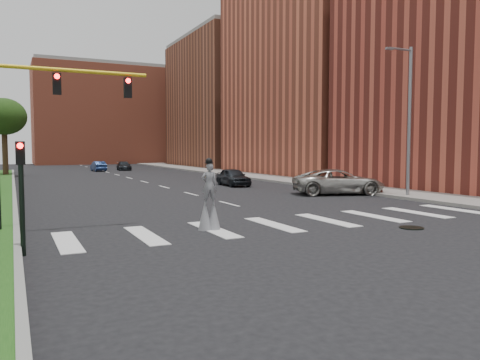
# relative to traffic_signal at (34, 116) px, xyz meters

# --- Properties ---
(ground_plane) EXTENTS (160.00, 160.00, 0.00)m
(ground_plane) POSITION_rel_traffic_signal_xyz_m (9.78, -3.00, -4.15)
(ground_plane) COLOR black
(ground_plane) RESTS_ON ground
(median_curb) EXTENTS (0.20, 60.00, 0.28)m
(median_curb) POSITION_rel_traffic_signal_xyz_m (-0.67, 17.00, -4.01)
(median_curb) COLOR gray
(median_curb) RESTS_ON ground
(sidewalk_right) EXTENTS (5.00, 90.00, 0.18)m
(sidewalk_right) POSITION_rel_traffic_signal_xyz_m (22.28, 22.00, -4.06)
(sidewalk_right) COLOR slate
(sidewalk_right) RESTS_ON ground
(manhole) EXTENTS (0.90, 0.90, 0.04)m
(manhole) POSITION_rel_traffic_signal_xyz_m (12.78, -5.00, -4.13)
(manhole) COLOR black
(manhole) RESTS_ON ground
(building_mid) EXTENTS (16.00, 22.00, 24.00)m
(building_mid) POSITION_rel_traffic_signal_xyz_m (31.78, 27.00, 7.85)
(building_mid) COLOR #C1583C
(building_mid) RESTS_ON ground
(building_far) EXTENTS (16.00, 22.00, 20.00)m
(building_far) POSITION_rel_traffic_signal_xyz_m (31.78, 51.00, 5.85)
(building_far) COLOR brown
(building_far) RESTS_ON ground
(building_backdrop) EXTENTS (26.00, 14.00, 18.00)m
(building_backdrop) POSITION_rel_traffic_signal_xyz_m (15.78, 75.00, 4.85)
(building_backdrop) COLOR #C1583C
(building_backdrop) RESTS_ON ground
(streetlight) EXTENTS (2.05, 0.20, 9.00)m
(streetlight) POSITION_rel_traffic_signal_xyz_m (20.68, 3.00, 0.75)
(streetlight) COLOR slate
(streetlight) RESTS_ON ground
(traffic_signal) EXTENTS (5.30, 0.23, 6.20)m
(traffic_signal) POSITION_rel_traffic_signal_xyz_m (0.00, 0.00, 0.00)
(traffic_signal) COLOR black
(traffic_signal) RESTS_ON ground
(secondary_signal) EXTENTS (0.25, 0.21, 3.23)m
(secondary_signal) POSITION_rel_traffic_signal_xyz_m (-0.52, -3.50, -2.20)
(secondary_signal) COLOR black
(secondary_signal) RESTS_ON ground
(stilt_performer) EXTENTS (0.84, 0.57, 2.67)m
(stilt_performer) POSITION_rel_traffic_signal_xyz_m (5.78, -1.94, -3.15)
(stilt_performer) COLOR #312213
(stilt_performer) RESTS_ON ground
(suv_crossing) EXTENTS (6.45, 4.54, 1.63)m
(suv_crossing) POSITION_rel_traffic_signal_xyz_m (18.35, 6.55, -3.33)
(suv_crossing) COLOR #ABA9A1
(suv_crossing) RESTS_ON ground
(car_near) EXTENTS (1.82, 4.19, 1.41)m
(car_near) POSITION_rel_traffic_signal_xyz_m (15.05, 15.68, -3.45)
(car_near) COLOR black
(car_near) RESTS_ON ground
(car_mid) EXTENTS (1.57, 3.93, 1.27)m
(car_mid) POSITION_rel_traffic_signal_xyz_m (9.22, 43.99, -3.52)
(car_mid) COLOR navy
(car_mid) RESTS_ON ground
(car_far) EXTENTS (1.96, 4.13, 1.16)m
(car_far) POSITION_rel_traffic_signal_xyz_m (12.71, 45.06, -3.57)
(car_far) COLOR black
(car_far) RESTS_ON ground
(tree_6) EXTENTS (4.46, 4.46, 8.13)m
(tree_6) POSITION_rel_traffic_signal_xyz_m (-1.35, 36.39, 2.01)
(tree_6) COLOR #312213
(tree_6) RESTS_ON ground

